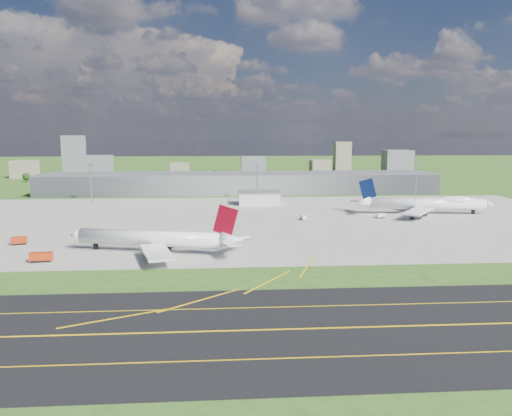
{
  "coord_description": "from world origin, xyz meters",
  "views": [
    {
      "loc": [
        -14.19,
        -218.9,
        44.43
      ],
      "look_at": [
        2.7,
        22.25,
        9.0
      ],
      "focal_mm": 35.0,
      "sensor_mm": 36.0,
      "label": 1
    }
  ],
  "objects": [
    {
      "name": "tree_far_e",
      "position": [
        160.0,
        285.0,
        4.53
      ],
      "size": [
        6.3,
        6.3,
        7.7
      ],
      "color": "#382314",
      "rests_on": "ground"
    },
    {
      "name": "tree_w",
      "position": [
        -110.0,
        265.0,
        4.86
      ],
      "size": [
        6.75,
        6.75,
        8.25
      ],
      "color": "#382314",
      "rests_on": "ground"
    },
    {
      "name": "bldg_tall_w",
      "position": [
        -180.0,
        360.0,
        22.0
      ],
      "size": [
        22.0,
        20.0,
        44.0
      ],
      "primitive_type": "cube",
      "color": "slate",
      "rests_on": "ground"
    },
    {
      "name": "bldg_cw",
      "position": [
        -60.0,
        340.0,
        7.0
      ],
      "size": [
        20.0,
        18.0,
        14.0
      ],
      "primitive_type": "cube",
      "color": "gray",
      "rests_on": "ground"
    },
    {
      "name": "tug_yellow",
      "position": [
        -51.4,
        -1.25,
        0.93
      ],
      "size": [
        4.11,
        3.53,
        1.78
      ],
      "rotation": [
        0.0,
        0.0,
        0.51
      ],
      "color": "#C16E0B",
      "rests_on": "ground"
    },
    {
      "name": "bldg_tall_e",
      "position": [
        140.0,
        410.0,
        18.0
      ],
      "size": [
        20.0,
        18.0,
        36.0
      ],
      "primitive_type": "cube",
      "color": "gray",
      "rests_on": "ground"
    },
    {
      "name": "mast_center",
      "position": [
        10.0,
        115.0,
        17.71
      ],
      "size": [
        3.5,
        2.0,
        25.9
      ],
      "color": "gray",
      "rests_on": "ground"
    },
    {
      "name": "bldg_w",
      "position": [
        -140.0,
        300.0,
        12.0
      ],
      "size": [
        28.0,
        22.0,
        24.0
      ],
      "primitive_type": "cube",
      "color": "slate",
      "rests_on": "ground"
    },
    {
      "name": "ops_building",
      "position": [
        10.0,
        100.0,
        4.0
      ],
      "size": [
        26.0,
        16.0,
        8.0
      ],
      "primitive_type": "cube",
      "color": "silver",
      "rests_on": "ground"
    },
    {
      "name": "bldg_ce",
      "position": [
        100.0,
        350.0,
        8.0
      ],
      "size": [
        22.0,
        24.0,
        16.0
      ],
      "primitive_type": "cube",
      "color": "gray",
      "rests_on": "ground"
    },
    {
      "name": "fire_truck",
      "position": [
        -77.91,
        -42.55,
        1.69
      ],
      "size": [
        7.85,
        3.61,
        3.4
      ],
      "rotation": [
        0.0,
        0.0,
        0.1
      ],
      "color": "#BE330D",
      "rests_on": "ground"
    },
    {
      "name": "apron",
      "position": [
        10.0,
        40.0,
        0.04
      ],
      "size": [
        360.0,
        190.0,
        0.08
      ],
      "primitive_type": "cube",
      "color": "#98968A",
      "rests_on": "ground"
    },
    {
      "name": "mast_west",
      "position": [
        -100.0,
        115.0,
        17.71
      ],
      "size": [
        3.5,
        2.0,
        25.9
      ],
      "color": "gray",
      "rests_on": "ground"
    },
    {
      "name": "taxiway",
      "position": [
        0.0,
        -110.0,
        0.03
      ],
      "size": [
        1400.0,
        60.0,
        0.06
      ],
      "primitive_type": "cube",
      "color": "black",
      "rests_on": "ground"
    },
    {
      "name": "tree_far_w",
      "position": [
        -200.0,
        270.0,
        5.18
      ],
      "size": [
        7.2,
        7.2,
        8.8
      ],
      "color": "#382314",
      "rests_on": "ground"
    },
    {
      "name": "bldg_e",
      "position": [
        180.0,
        320.0,
        14.0
      ],
      "size": [
        30.0,
        22.0,
        28.0
      ],
      "primitive_type": "cube",
      "color": "slate",
      "rests_on": "ground"
    },
    {
      "name": "terminal",
      "position": [
        0.0,
        165.0,
        7.5
      ],
      "size": [
        300.0,
        42.0,
        15.0
      ],
      "primitive_type": "cube",
      "color": "gray",
      "rests_on": "ground"
    },
    {
      "name": "tree_c",
      "position": [
        -20.0,
        280.0,
        5.84
      ],
      "size": [
        8.1,
        8.1,
        9.9
      ],
      "color": "#382314",
      "rests_on": "ground"
    },
    {
      "name": "airliner_red_twin",
      "position": [
        -39.08,
        -30.62,
        5.1
      ],
      "size": [
        68.82,
        52.65,
        19.17
      ],
      "rotation": [
        0.0,
        0.0,
        2.88
      ],
      "color": "white",
      "rests_on": "ground"
    },
    {
      "name": "crash_tender",
      "position": [
        -96.88,
        -13.15,
        1.59
      ],
      "size": [
        6.6,
        4.39,
        3.19
      ],
      "rotation": [
        0.0,
        0.0,
        0.32
      ],
      "color": "#B02C0C",
      "rests_on": "ground"
    },
    {
      "name": "van_white_near",
      "position": [
        29.07,
        38.7,
        1.25
      ],
      "size": [
        2.87,
        5.09,
        2.47
      ],
      "rotation": [
        0.0,
        0.0,
        1.73
      ],
      "color": "white",
      "rests_on": "ground"
    },
    {
      "name": "mast_east",
      "position": [
        120.0,
        115.0,
        17.71
      ],
      "size": [
        3.5,
        2.0,
        25.9
      ],
      "color": "gray",
      "rests_on": "ground"
    },
    {
      "name": "ground",
      "position": [
        0.0,
        150.0,
        0.0
      ],
      "size": [
        1400.0,
        1400.0,
        0.0
      ],
      "primitive_type": "plane",
      "color": "#2B551A",
      "rests_on": "ground"
    },
    {
      "name": "airliner_blue_quad",
      "position": [
        102.23,
        53.67,
        5.65
      ],
      "size": [
        77.9,
        60.7,
        20.35
      ],
      "rotation": [
        0.0,
        0.0,
        -0.12
      ],
      "color": "white",
      "rests_on": "ground"
    },
    {
      "name": "tree_e",
      "position": [
        70.0,
        275.0,
        5.51
      ],
      "size": [
        7.65,
        7.65,
        9.35
      ],
      "color": "#382314",
      "rests_on": "ground"
    },
    {
      "name": "bldg_c",
      "position": [
        20.0,
        310.0,
        11.0
      ],
      "size": [
        26.0,
        20.0,
        22.0
      ],
      "primitive_type": "cube",
      "color": "slate",
      "rests_on": "ground"
    },
    {
      "name": "bldg_far_w",
      "position": [
        -220.0,
        320.0,
        9.0
      ],
      "size": [
        24.0,
        20.0,
        18.0
      ],
      "primitive_type": "cube",
      "color": "gray",
      "rests_on": "ground"
    },
    {
      "name": "van_white_far",
      "position": [
        71.37,
        40.74,
        1.28
      ],
      "size": [
        5.38,
        3.69,
        2.53
      ],
      "rotation": [
        0.0,
        0.0,
        0.31
      ],
      "color": "white",
      "rests_on": "ground"
    }
  ]
}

